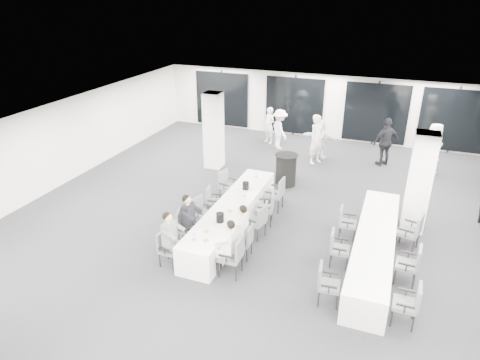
# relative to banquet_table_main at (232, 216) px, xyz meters

# --- Properties ---
(room) EXTENTS (14.04, 16.04, 2.84)m
(room) POSITION_rel_banquet_table_main_xyz_m (1.37, 1.89, 1.01)
(room) COLOR black
(room) RESTS_ON ground
(column_left) EXTENTS (0.60, 0.60, 2.80)m
(column_left) POSITION_rel_banquet_table_main_xyz_m (-2.32, 3.98, 1.02)
(column_left) COLOR white
(column_left) RESTS_ON floor
(column_right) EXTENTS (0.60, 0.60, 2.80)m
(column_right) POSITION_rel_banquet_table_main_xyz_m (4.68, 1.78, 1.02)
(column_right) COLOR white
(column_right) RESTS_ON floor
(banquet_table_main) EXTENTS (0.90, 5.00, 0.75)m
(banquet_table_main) POSITION_rel_banquet_table_main_xyz_m (0.00, 0.00, 0.00)
(banquet_table_main) COLOR white
(banquet_table_main) RESTS_ON floor
(banquet_table_side) EXTENTS (0.90, 5.00, 0.75)m
(banquet_table_side) POSITION_rel_banquet_table_main_xyz_m (3.82, -0.25, 0.00)
(banquet_table_side) COLOR white
(banquet_table_side) RESTS_ON floor
(cocktail_table) EXTENTS (0.79, 0.79, 1.09)m
(cocktail_table) POSITION_rel_banquet_table_main_xyz_m (0.62, 3.34, 0.18)
(cocktail_table) COLOR black
(cocktail_table) RESTS_ON floor
(chair_main_left_near) EXTENTS (0.46, 0.51, 0.87)m
(chair_main_left_near) POSITION_rel_banquet_table_main_xyz_m (-0.83, -2.14, 0.12)
(chair_main_left_near) COLOR #4D4F54
(chair_main_left_near) RESTS_ON floor
(chair_main_left_second) EXTENTS (0.61, 0.63, 0.98)m
(chair_main_left_second) POSITION_rel_banquet_table_main_xyz_m (-0.83, -1.20, 0.19)
(chair_main_left_second) COLOR #4D4F54
(chair_main_left_second) RESTS_ON floor
(chair_main_left_mid) EXTENTS (0.55, 0.58, 0.90)m
(chair_main_left_mid) POSITION_rel_banquet_table_main_xyz_m (-0.83, -0.24, 0.14)
(chair_main_left_mid) COLOR #4D4F54
(chair_main_left_mid) RESTS_ON floor
(chair_main_left_fourth) EXTENTS (0.51, 0.54, 0.87)m
(chair_main_left_fourth) POSITION_rel_banquet_table_main_xyz_m (-0.83, 0.51, 0.12)
(chair_main_left_fourth) COLOR #4D4F54
(chair_main_left_fourth) RESTS_ON floor
(chair_main_left_far) EXTENTS (0.59, 0.61, 0.95)m
(chair_main_left_far) POSITION_rel_banquet_table_main_xyz_m (-0.83, 1.61, 0.17)
(chair_main_left_far) COLOR #4D4F54
(chair_main_left_far) RESTS_ON floor
(chair_main_right_near) EXTENTS (0.52, 0.58, 1.01)m
(chair_main_right_near) POSITION_rel_banquet_table_main_xyz_m (0.84, -1.97, 0.20)
(chair_main_right_near) COLOR #4D4F54
(chair_main_right_near) RESTS_ON floor
(chair_main_right_second) EXTENTS (0.45, 0.50, 0.87)m
(chair_main_right_second) POSITION_rel_banquet_table_main_xyz_m (0.83, -1.19, 0.12)
(chair_main_right_second) COLOR #4D4F54
(chair_main_right_second) RESTS_ON floor
(chair_main_right_mid) EXTENTS (0.57, 0.59, 0.92)m
(chair_main_right_mid) POSITION_rel_banquet_table_main_xyz_m (0.83, -0.21, 0.15)
(chair_main_right_mid) COLOR #4D4F54
(chair_main_right_mid) RESTS_ON floor
(chair_main_right_fourth) EXTENTS (0.59, 0.62, 0.98)m
(chair_main_right_fourth) POSITION_rel_banquet_table_main_xyz_m (0.83, 0.59, 0.18)
(chair_main_right_fourth) COLOR #4D4F54
(chair_main_right_fourth) RESTS_ON floor
(chair_main_right_far) EXTENTS (0.53, 0.59, 1.03)m
(chair_main_right_far) POSITION_rel_banquet_table_main_xyz_m (0.84, 1.49, 0.21)
(chair_main_right_far) COLOR #4D4F54
(chair_main_right_far) RESTS_ON floor
(chair_side_left_near) EXTENTS (0.50, 0.55, 0.91)m
(chair_side_left_near) POSITION_rel_banquet_table_main_xyz_m (2.99, -2.15, 0.14)
(chair_side_left_near) COLOR #4D4F54
(chair_side_left_near) RESTS_ON floor
(chair_side_left_mid) EXTENTS (0.48, 0.53, 0.91)m
(chair_side_left_mid) POSITION_rel_banquet_table_main_xyz_m (2.99, -0.71, 0.14)
(chair_side_left_mid) COLOR #4D4F54
(chair_side_left_mid) RESTS_ON floor
(chair_side_left_far) EXTENTS (0.47, 0.52, 0.89)m
(chair_side_left_far) POSITION_rel_banquet_table_main_xyz_m (2.99, 0.64, 0.13)
(chair_side_left_far) COLOR #4D4F54
(chair_side_left_far) RESTS_ON floor
(chair_side_right_near) EXTENTS (0.49, 0.54, 0.95)m
(chair_side_right_near) POSITION_rel_banquet_table_main_xyz_m (4.65, -2.22, 0.16)
(chair_side_right_near) COLOR #4D4F54
(chair_side_right_near) RESTS_ON floor
(chair_side_right_mid) EXTENTS (0.51, 0.56, 0.96)m
(chair_side_right_mid) POSITION_rel_banquet_table_main_xyz_m (4.65, -0.82, 0.17)
(chair_side_right_mid) COLOR #4D4F54
(chair_side_right_mid) RESTS_ON floor
(chair_side_right_far) EXTENTS (0.62, 0.65, 1.03)m
(chair_side_right_far) POSITION_rel_banquet_table_main_xyz_m (4.65, 0.62, 0.21)
(chair_side_right_far) COLOR #4D4F54
(chair_side_right_far) RESTS_ON floor
(seated_guest_a) EXTENTS (0.50, 0.38, 1.44)m
(seated_guest_a) POSITION_rel_banquet_table_main_xyz_m (-0.67, -2.14, 0.44)
(seated_guest_a) COLOR slate
(seated_guest_a) RESTS_ON floor
(seated_guest_b) EXTENTS (0.50, 0.38, 1.44)m
(seated_guest_b) POSITION_rel_banquet_table_main_xyz_m (-0.67, -1.17, 0.44)
(seated_guest_b) COLOR black
(seated_guest_b) RESTS_ON floor
(seated_guest_c) EXTENTS (0.50, 0.38, 1.44)m
(seated_guest_c) POSITION_rel_banquet_table_main_xyz_m (0.67, -1.97, 0.44)
(seated_guest_c) COLOR white
(seated_guest_c) RESTS_ON floor
(seated_guest_d) EXTENTS (0.50, 0.38, 1.44)m
(seated_guest_d) POSITION_rel_banquet_table_main_xyz_m (0.67, -1.19, 0.44)
(seated_guest_d) COLOR white
(seated_guest_d) RESTS_ON floor
(standing_guest_a) EXTENTS (0.94, 0.99, 2.13)m
(standing_guest_a) POSITION_rel_banquet_table_main_xyz_m (1.15, 5.71, 0.69)
(standing_guest_a) COLOR white
(standing_guest_a) RESTS_ON floor
(standing_guest_c) EXTENTS (1.25, 1.32, 1.87)m
(standing_guest_c) POSITION_rel_banquet_table_main_xyz_m (-0.60, 6.78, 0.56)
(standing_guest_c) COLOR white
(standing_guest_c) RESTS_ON floor
(standing_guest_d) EXTENTS (1.37, 1.33, 2.08)m
(standing_guest_d) POSITION_rel_banquet_table_main_xyz_m (3.60, 6.39, 0.67)
(standing_guest_d) COLOR black
(standing_guest_d) RESTS_ON floor
(standing_guest_e) EXTENTS (0.82, 1.11, 2.07)m
(standing_guest_e) POSITION_rel_banquet_table_main_xyz_m (5.21, 6.29, 0.66)
(standing_guest_e) COLOR white
(standing_guest_e) RESTS_ON floor
(standing_guest_f) EXTENTS (1.64, 0.70, 1.76)m
(standing_guest_f) POSITION_rel_banquet_table_main_xyz_m (1.15, 6.27, 0.50)
(standing_guest_f) COLOR white
(standing_guest_f) RESTS_ON floor
(standing_guest_g) EXTENTS (0.81, 0.76, 1.75)m
(standing_guest_g) POSITION_rel_banquet_table_main_xyz_m (-1.22, 7.30, 0.50)
(standing_guest_g) COLOR white
(standing_guest_g) RESTS_ON floor
(ice_bucket_near) EXTENTS (0.21, 0.21, 0.24)m
(ice_bucket_near) POSITION_rel_banquet_table_main_xyz_m (0.08, -0.99, 0.49)
(ice_bucket_near) COLOR black
(ice_bucket_near) RESTS_ON banquet_table_main
(ice_bucket_far) EXTENTS (0.20, 0.20, 0.23)m
(ice_bucket_far) POSITION_rel_banquet_table_main_xyz_m (0.02, 1.03, 0.49)
(ice_bucket_far) COLOR black
(ice_bucket_far) RESTS_ON banquet_table_main
(water_bottle_a) EXTENTS (0.07, 0.07, 0.22)m
(water_bottle_a) POSITION_rel_banquet_table_main_xyz_m (-0.11, -2.09, 0.48)
(water_bottle_a) COLOR silver
(water_bottle_a) RESTS_ON banquet_table_main
(water_bottle_b) EXTENTS (0.06, 0.06, 0.20)m
(water_bottle_b) POSITION_rel_banquet_table_main_xyz_m (0.19, 0.48, 0.47)
(water_bottle_b) COLOR silver
(water_bottle_b) RESTS_ON banquet_table_main
(water_bottle_c) EXTENTS (0.06, 0.06, 0.20)m
(water_bottle_c) POSITION_rel_banquet_table_main_xyz_m (0.06, 1.86, 0.48)
(water_bottle_c) COLOR silver
(water_bottle_c) RESTS_ON banquet_table_main
(plate_a) EXTENTS (0.18, 0.18, 0.03)m
(plate_a) POSITION_rel_banquet_table_main_xyz_m (-0.03, -1.57, 0.39)
(plate_a) COLOR white
(plate_a) RESTS_ON banquet_table_main
(plate_b) EXTENTS (0.20, 0.20, 0.03)m
(plate_b) POSITION_rel_banquet_table_main_xyz_m (0.12, -1.94, 0.39)
(plate_b) COLOR white
(plate_b) RESTS_ON banquet_table_main
(plate_c) EXTENTS (0.22, 0.22, 0.03)m
(plate_c) POSITION_rel_banquet_table_main_xyz_m (0.11, -0.41, 0.39)
(plate_c) COLOR white
(plate_c) RESTS_ON banquet_table_main
(wine_glass) EXTENTS (0.08, 0.08, 0.20)m
(wine_glass) POSITION_rel_banquet_table_main_xyz_m (0.15, -2.06, 0.52)
(wine_glass) COLOR silver
(wine_glass) RESTS_ON banquet_table_main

